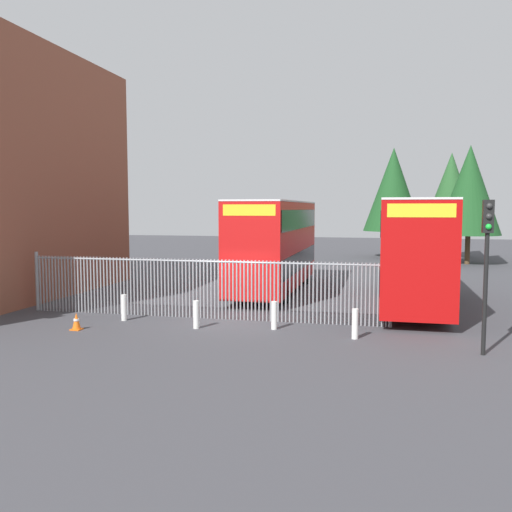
{
  "coord_description": "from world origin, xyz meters",
  "views": [
    {
      "loc": [
        5.38,
        -18.99,
        4.07
      ],
      "look_at": [
        0.0,
        4.0,
        2.0
      ],
      "focal_mm": 38.27,
      "sensor_mm": 36.0,
      "label": 1
    }
  ],
  "objects_px": {
    "double_decker_bus_near_gate": "(412,248)",
    "bollard_near_left": "(124,308)",
    "bollard_near_right": "(274,315)",
    "traffic_cone_by_gate": "(76,321)",
    "traffic_light_kerbside": "(487,248)",
    "double_decker_bus_behind_fence_left": "(275,242)",
    "bollard_far_right": "(355,324)",
    "bollard_center_front": "(196,315)"
  },
  "relations": [
    {
      "from": "double_decker_bus_near_gate",
      "to": "bollard_near_left",
      "type": "xyz_separation_m",
      "value": [
        -10.3,
        -5.69,
        -1.95
      ]
    },
    {
      "from": "bollard_near_right",
      "to": "traffic_cone_by_gate",
      "type": "xyz_separation_m",
      "value": [
        -6.45,
        -1.6,
        -0.19
      ]
    },
    {
      "from": "double_decker_bus_near_gate",
      "to": "bollard_near_right",
      "type": "relative_size",
      "value": 11.38
    },
    {
      "from": "traffic_light_kerbside",
      "to": "double_decker_bus_near_gate",
      "type": "bearing_deg",
      "value": 101.69
    },
    {
      "from": "double_decker_bus_near_gate",
      "to": "traffic_light_kerbside",
      "type": "distance_m",
      "value": 7.91
    },
    {
      "from": "traffic_cone_by_gate",
      "to": "traffic_light_kerbside",
      "type": "bearing_deg",
      "value": -1.17
    },
    {
      "from": "bollard_near_left",
      "to": "traffic_cone_by_gate",
      "type": "distance_m",
      "value": 1.98
    },
    {
      "from": "double_decker_bus_behind_fence_left",
      "to": "bollard_near_left",
      "type": "height_order",
      "value": "double_decker_bus_behind_fence_left"
    },
    {
      "from": "bollard_near_left",
      "to": "traffic_light_kerbside",
      "type": "bearing_deg",
      "value": -9.74
    },
    {
      "from": "bollard_near_left",
      "to": "bollard_far_right",
      "type": "relative_size",
      "value": 1.0
    },
    {
      "from": "bollard_near_right",
      "to": "bollard_far_right",
      "type": "relative_size",
      "value": 1.0
    },
    {
      "from": "double_decker_bus_behind_fence_left",
      "to": "traffic_cone_by_gate",
      "type": "height_order",
      "value": "double_decker_bus_behind_fence_left"
    },
    {
      "from": "double_decker_bus_near_gate",
      "to": "bollard_far_right",
      "type": "xyz_separation_m",
      "value": [
        -1.97,
        -6.62,
        -1.95
      ]
    },
    {
      "from": "bollard_near_right",
      "to": "traffic_light_kerbside",
      "type": "relative_size",
      "value": 0.22
    },
    {
      "from": "bollard_near_left",
      "to": "traffic_light_kerbside",
      "type": "distance_m",
      "value": 12.33
    },
    {
      "from": "bollard_center_front",
      "to": "bollard_near_right",
      "type": "height_order",
      "value": "same"
    },
    {
      "from": "double_decker_bus_near_gate",
      "to": "double_decker_bus_behind_fence_left",
      "type": "bearing_deg",
      "value": 157.92
    },
    {
      "from": "double_decker_bus_behind_fence_left",
      "to": "bollard_far_right",
      "type": "bearing_deg",
      "value": -64.68
    },
    {
      "from": "bollard_far_right",
      "to": "double_decker_bus_near_gate",
      "type": "bearing_deg",
      "value": 73.4
    },
    {
      "from": "bollard_near_left",
      "to": "bollard_center_front",
      "type": "relative_size",
      "value": 1.0
    },
    {
      "from": "bollard_near_left",
      "to": "bollard_far_right",
      "type": "xyz_separation_m",
      "value": [
        8.32,
        -0.93,
        0.0
      ]
    },
    {
      "from": "traffic_light_kerbside",
      "to": "bollard_far_right",
      "type": "bearing_deg",
      "value": 162.75
    },
    {
      "from": "bollard_near_left",
      "to": "double_decker_bus_near_gate",
      "type": "bearing_deg",
      "value": 28.92
    },
    {
      "from": "bollard_near_left",
      "to": "bollard_near_right",
      "type": "xyz_separation_m",
      "value": [
        5.6,
        -0.18,
        0.0
      ]
    },
    {
      "from": "traffic_cone_by_gate",
      "to": "bollard_far_right",
      "type": "bearing_deg",
      "value": 5.3
    },
    {
      "from": "double_decker_bus_behind_fence_left",
      "to": "bollard_center_front",
      "type": "distance_m",
      "value": 9.17
    },
    {
      "from": "bollard_far_right",
      "to": "traffic_light_kerbside",
      "type": "xyz_separation_m",
      "value": [
        3.57,
        -1.11,
        2.51
      ]
    },
    {
      "from": "bollard_near_right",
      "to": "traffic_light_kerbside",
      "type": "height_order",
      "value": "traffic_light_kerbside"
    },
    {
      "from": "double_decker_bus_behind_fence_left",
      "to": "traffic_cone_by_gate",
      "type": "xyz_separation_m",
      "value": [
        -4.82,
        -10.04,
        -2.13
      ]
    },
    {
      "from": "bollard_center_front",
      "to": "bollard_far_right",
      "type": "relative_size",
      "value": 1.0
    },
    {
      "from": "bollard_far_right",
      "to": "traffic_cone_by_gate",
      "type": "bearing_deg",
      "value": -174.7
    },
    {
      "from": "bollard_center_front",
      "to": "traffic_cone_by_gate",
      "type": "bearing_deg",
      "value": -163.61
    },
    {
      "from": "double_decker_bus_near_gate",
      "to": "traffic_cone_by_gate",
      "type": "relative_size",
      "value": 18.32
    },
    {
      "from": "double_decker_bus_behind_fence_left",
      "to": "traffic_light_kerbside",
      "type": "bearing_deg",
      "value": -52.43
    },
    {
      "from": "traffic_cone_by_gate",
      "to": "traffic_light_kerbside",
      "type": "relative_size",
      "value": 0.14
    },
    {
      "from": "bollard_near_right",
      "to": "bollard_center_front",
      "type": "bearing_deg",
      "value": -169.74
    },
    {
      "from": "traffic_cone_by_gate",
      "to": "double_decker_bus_behind_fence_left",
      "type": "bearing_deg",
      "value": 64.34
    },
    {
      "from": "bollard_far_right",
      "to": "bollard_near_left",
      "type": "bearing_deg",
      "value": 173.6
    },
    {
      "from": "bollard_far_right",
      "to": "traffic_light_kerbside",
      "type": "height_order",
      "value": "traffic_light_kerbside"
    },
    {
      "from": "bollard_far_right",
      "to": "traffic_light_kerbside",
      "type": "relative_size",
      "value": 0.22
    },
    {
      "from": "double_decker_bus_near_gate",
      "to": "bollard_near_left",
      "type": "relative_size",
      "value": 11.38
    },
    {
      "from": "double_decker_bus_behind_fence_left",
      "to": "bollard_near_left",
      "type": "xyz_separation_m",
      "value": [
        -3.98,
        -8.25,
        -1.95
      ]
    }
  ]
}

